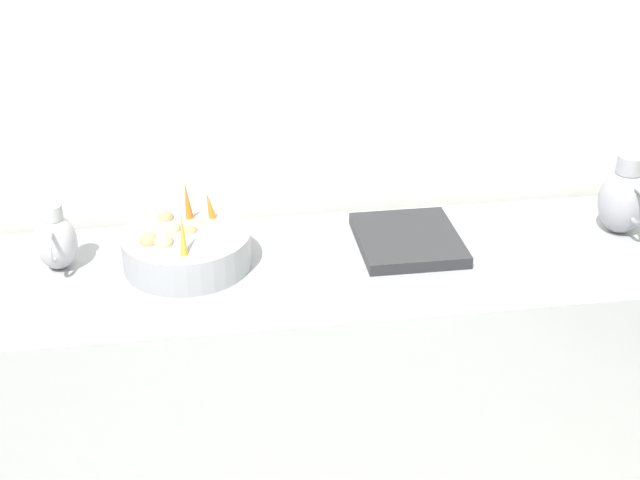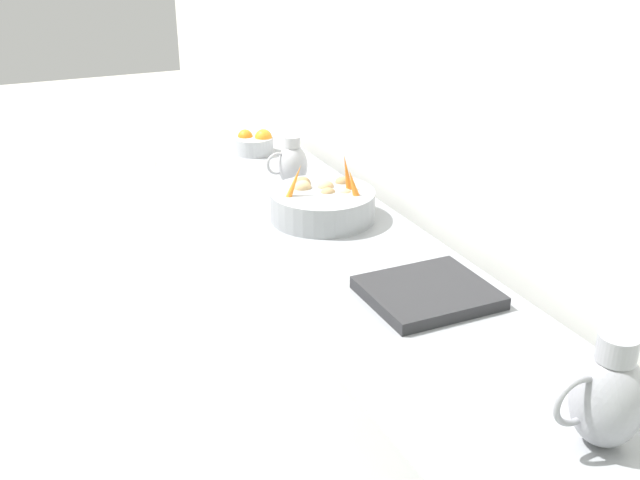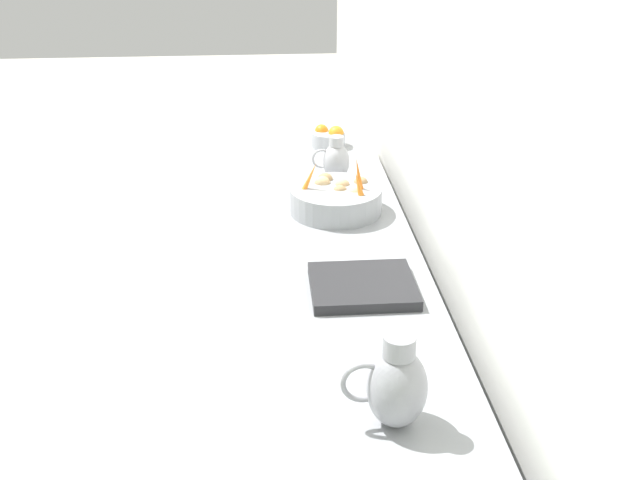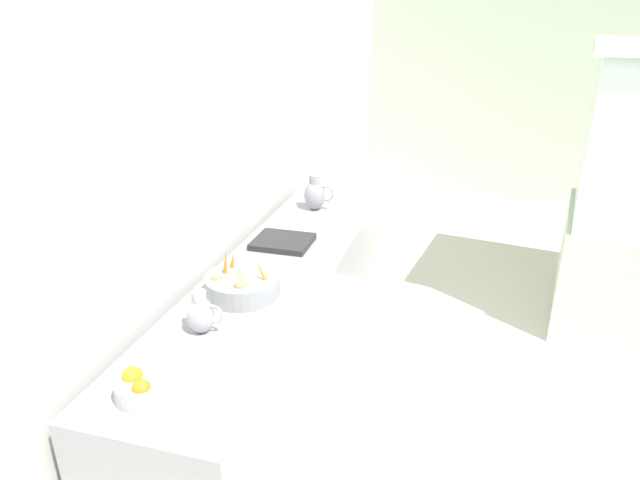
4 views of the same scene
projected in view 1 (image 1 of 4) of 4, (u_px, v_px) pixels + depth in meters
The scene contains 6 objects.
tile_wall_left at pixel (489, 20), 2.65m from camera, with size 0.10×8.48×3.00m, color silver.
prep_counter at pixel (350, 387), 2.70m from camera, with size 0.64×3.03×0.92m, color gray.
vegetable_colander at pixel (186, 248), 2.44m from camera, with size 0.37×0.37×0.23m.
metal_pitcher_tall at pixel (624, 198), 2.60m from camera, with size 0.21×0.15×0.25m.
metal_pitcher_short at pixel (56, 240), 2.41m from camera, with size 0.17×0.12×0.20m.
counter_sink_basin at pixel (408, 240), 2.56m from camera, with size 0.34×0.30×0.04m, color #232326.
Camera 1 is at (0.61, -0.19, 2.14)m, focal length 47.80 mm.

